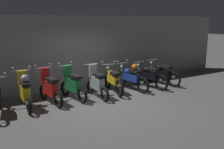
# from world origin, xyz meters

# --- Properties ---
(ground_plane) EXTENTS (80.00, 80.00, 0.00)m
(ground_plane) POSITION_xyz_m (0.00, 0.00, 0.00)
(ground_plane) COLOR #565451
(back_wall) EXTENTS (16.00, 0.30, 2.94)m
(back_wall) POSITION_xyz_m (0.00, 2.49, 1.47)
(back_wall) COLOR gray
(back_wall) RESTS_ON ground
(motorbike_slot_1) EXTENTS (0.59, 1.68, 1.29)m
(motorbike_slot_1) POSITION_xyz_m (-2.49, 0.80, 0.57)
(motorbike_slot_1) COLOR black
(motorbike_slot_1) RESTS_ON ground
(motorbike_slot_2) EXTENTS (0.58, 1.68, 1.29)m
(motorbike_slot_2) POSITION_xyz_m (-1.67, 0.91, 0.53)
(motorbike_slot_2) COLOR black
(motorbike_slot_2) RESTS_ON ground
(motorbike_slot_3) EXTENTS (0.58, 1.67, 1.29)m
(motorbike_slot_3) POSITION_xyz_m (-0.84, 0.94, 0.53)
(motorbike_slot_3) COLOR black
(motorbike_slot_3) RESTS_ON ground
(motorbike_slot_4) EXTENTS (0.56, 1.68, 1.18)m
(motorbike_slot_4) POSITION_xyz_m (0.00, 0.70, 0.52)
(motorbike_slot_4) COLOR black
(motorbike_slot_4) RESTS_ON ground
(motorbike_slot_5) EXTENTS (0.61, 1.93, 1.15)m
(motorbike_slot_5) POSITION_xyz_m (0.83, 0.93, 0.49)
(motorbike_slot_5) COLOR black
(motorbike_slot_5) RESTS_ON ground
(motorbike_slot_6) EXTENTS (0.59, 1.95, 1.15)m
(motorbike_slot_6) POSITION_xyz_m (1.66, 0.89, 0.53)
(motorbike_slot_6) COLOR black
(motorbike_slot_6) RESTS_ON ground
(motorbike_slot_7) EXTENTS (0.59, 1.93, 1.03)m
(motorbike_slot_7) POSITION_xyz_m (2.49, 0.81, 0.49)
(motorbike_slot_7) COLOR black
(motorbike_slot_7) RESTS_ON ground
(motorbike_slot_8) EXTENTS (0.59, 1.94, 1.03)m
(motorbike_slot_8) POSITION_xyz_m (3.32, 0.95, 0.49)
(motorbike_slot_8) COLOR black
(motorbike_slot_8) RESTS_ON ground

